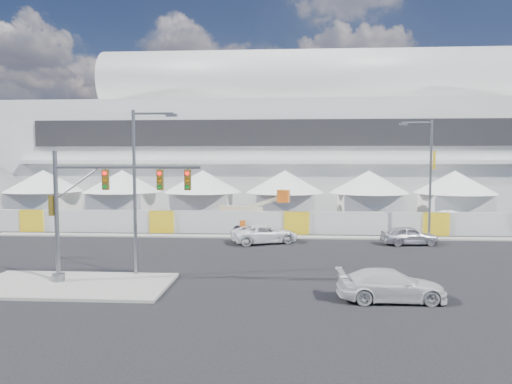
# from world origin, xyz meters

# --- Properties ---
(ground) EXTENTS (160.00, 160.00, 0.00)m
(ground) POSITION_xyz_m (0.00, 0.00, 0.00)
(ground) COLOR black
(ground) RESTS_ON ground
(median_island) EXTENTS (10.00, 5.00, 0.15)m
(median_island) POSITION_xyz_m (-6.00, -3.00, 0.07)
(median_island) COLOR gray
(median_island) RESTS_ON ground
(far_curb) EXTENTS (80.00, 1.20, 0.12)m
(far_curb) POSITION_xyz_m (20.00, 12.50, 0.06)
(far_curb) COLOR gray
(far_curb) RESTS_ON ground
(stadium) EXTENTS (80.00, 24.80, 21.98)m
(stadium) POSITION_xyz_m (8.71, 41.50, 9.45)
(stadium) COLOR silver
(stadium) RESTS_ON ground
(tent_row) EXTENTS (53.40, 8.40, 5.40)m
(tent_row) POSITION_xyz_m (0.50, 24.00, 3.15)
(tent_row) COLOR white
(tent_row) RESTS_ON ground
(hoarding_fence) EXTENTS (70.00, 0.25, 2.00)m
(hoarding_fence) POSITION_xyz_m (6.00, 14.50, 1.00)
(hoarding_fence) COLOR silver
(hoarding_fence) RESTS_ON ground
(sedan_silver) EXTENTS (2.16, 4.41, 1.45)m
(sedan_silver) POSITION_xyz_m (14.54, 9.91, 0.72)
(sedan_silver) COLOR silver
(sedan_silver) RESTS_ON ground
(pickup_curb) EXTENTS (4.27, 5.84, 1.48)m
(pickup_curb) POSITION_xyz_m (3.39, 10.03, 0.74)
(pickup_curb) COLOR white
(pickup_curb) RESTS_ON ground
(pickup_near) EXTENTS (2.17, 5.02, 1.44)m
(pickup_near) POSITION_xyz_m (9.86, -4.37, 0.72)
(pickup_near) COLOR silver
(pickup_near) RESTS_ON ground
(lot_car_a) EXTENTS (2.03, 5.02, 1.62)m
(lot_car_a) POSITION_xyz_m (21.35, 19.18, 0.81)
(lot_car_a) COLOR white
(lot_car_a) RESTS_ON ground
(lot_car_b) EXTENTS (2.45, 4.33, 1.39)m
(lot_car_b) POSITION_xyz_m (21.46, 18.67, 0.70)
(lot_car_b) COLOR black
(lot_car_b) RESTS_ON ground
(lot_car_c) EXTENTS (3.02, 4.68, 1.26)m
(lot_car_c) POSITION_xyz_m (-7.47, 19.62, 0.63)
(lot_car_c) COLOR #B2B2B7
(lot_car_c) RESTS_ON ground
(traffic_mast) EXTENTS (7.95, 0.67, 6.84)m
(traffic_mast) POSITION_xyz_m (-5.19, -2.52, 3.92)
(traffic_mast) COLOR gray
(traffic_mast) RESTS_ON median_island
(streetlight_median) EXTENTS (2.51, 0.25, 9.09)m
(streetlight_median) POSITION_xyz_m (-3.12, -0.80, 5.37)
(streetlight_median) COLOR slate
(streetlight_median) RESTS_ON median_island
(streetlight_curb) EXTENTS (2.89, 0.65, 9.76)m
(streetlight_curb) POSITION_xyz_m (16.60, 12.50, 5.66)
(streetlight_curb) COLOR slate
(streetlight_curb) RESTS_ON ground
(boom_lift) EXTENTS (7.84, 2.45, 3.89)m
(boom_lift) POSITION_xyz_m (0.49, 15.50, 1.05)
(boom_lift) COLOR orange
(boom_lift) RESTS_ON ground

